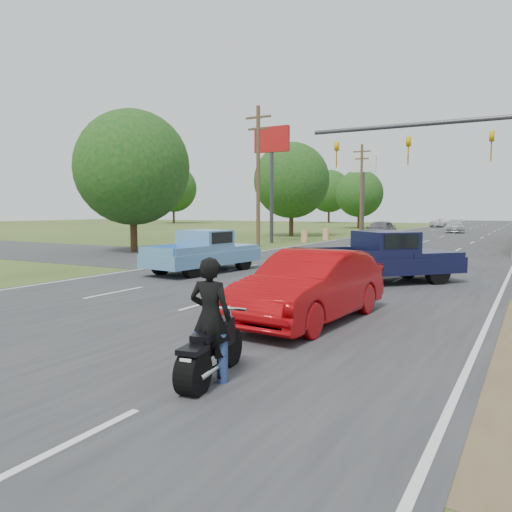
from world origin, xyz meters
The scene contains 22 objects.
main_road centered at (0.00, 40.00, 0.01)m, with size 15.00×180.00×0.02m, color #2D2D30.
cross_road centered at (0.00, 18.00, 0.01)m, with size 120.00×10.00×0.02m, color #2D2D30.
utility_pole_5 centered at (-9.50, 28.00, 5.32)m, with size 2.00×0.28×10.00m.
utility_pole_6 centered at (-9.50, 52.00, 5.32)m, with size 2.00×0.28×10.00m.
tree_0 centered at (-14.00, 20.00, 5.26)m, with size 7.14×7.14×8.84m.
tree_1 centered at (-13.50, 42.00, 5.57)m, with size 7.56×7.56×9.36m.
tree_2 centered at (-14.20, 66.00, 4.95)m, with size 6.72×6.72×8.32m.
tree_4 centered at (-55.00, 75.00, 6.82)m, with size 9.24×9.24×11.44m.
tree_6 centered at (-30.00, 95.00, 6.51)m, with size 8.82×8.82×10.92m.
barrel_2 centered at (-8.50, 34.00, 0.50)m, with size 0.56×0.56×1.00m, color orange.
barrel_3 centered at (-8.20, 38.00, 0.50)m, with size 0.56×0.56×1.00m, color orange.
pole_sign_left_near centered at (-10.50, 32.00, 7.17)m, with size 3.00×0.35×9.20m.
pole_sign_left_far centered at (-10.50, 56.00, 7.17)m, with size 3.00×0.35×9.20m.
signal_mast centered at (5.82, 17.00, 4.80)m, with size 9.12×0.40×7.00m.
red_convertible centered at (3.50, 7.29, 0.84)m, with size 1.78×5.11×1.68m, color #9D070B.
motorcycle centered at (3.81, 2.64, 0.47)m, with size 0.72×2.07×1.05m.
rider centered at (3.80, 2.69, 0.93)m, with size 0.68×0.44×1.85m, color black.
blue_pickup centered at (-4.17, 13.86, 0.91)m, with size 2.72×5.64×1.80m.
navy_pickup centered at (3.35, 14.46, 0.95)m, with size 5.46×5.67×1.89m.
distant_car_grey centered at (-4.08, 40.58, 0.86)m, with size 2.03×5.04×1.72m, color #5A595F.
distant_car_silver centered at (-0.20, 58.22, 0.75)m, with size 2.10×5.15×1.50m, color #B9B9BE.
distant_car_white centered at (-4.74, 76.61, 0.65)m, with size 2.15×4.67×1.30m, color white.
Camera 1 is at (8.11, -3.51, 2.67)m, focal length 35.00 mm.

